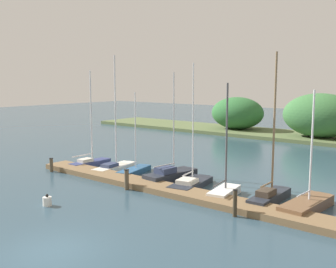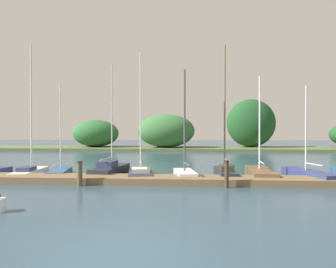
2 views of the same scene
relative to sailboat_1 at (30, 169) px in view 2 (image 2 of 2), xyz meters
name	(u,v)px [view 2 (image 2 of 2)]	position (x,y,z in m)	size (l,w,h in m)	color
ground	(118,255)	(8.34, -11.10, -0.39)	(160.00, 160.00, 0.00)	#2D4756
dock_pier	(159,180)	(8.34, -2.04, -0.21)	(25.33, 1.80, 0.35)	brown
far_shore	(237,132)	(17.04, 24.75, 2.17)	(66.28, 8.00, 7.43)	#56663D
sailboat_1	(30,169)	(0.00, 0.00, 0.00)	(1.54, 4.07, 8.31)	silver
sailboat_2	(60,171)	(1.85, 0.22, -0.13)	(1.64, 3.63, 5.72)	#285684
sailboat_3	(111,169)	(5.07, 0.34, 0.00)	(1.76, 4.22, 7.05)	#232833
sailboat_4	(141,172)	(7.05, -0.20, -0.11)	(2.05, 4.19, 7.56)	#232833
sailboat_5	(185,172)	(9.73, -0.66, 0.01)	(1.46, 3.11, 6.40)	white
sailboat_6	(225,170)	(12.15, 0.03, 0.07)	(1.06, 3.99, 8.01)	#232833
sailboat_7	(260,172)	(14.20, 0.00, -0.07)	(1.56, 4.26, 6.08)	brown
sailboat_8	(307,174)	(16.77, -0.44, -0.06)	(1.88, 4.40, 5.42)	navy
mooring_piling_1	(80,173)	(4.40, -3.15, 0.24)	(0.30, 0.30, 1.25)	brown
mooring_piling_2	(227,174)	(11.82, -3.20, 0.29)	(0.23, 0.23, 1.35)	#3D3323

